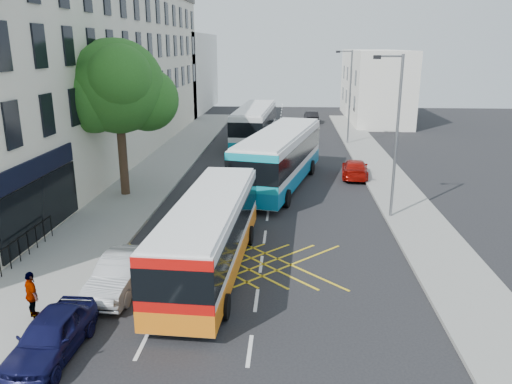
% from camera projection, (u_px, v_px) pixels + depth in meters
% --- Properties ---
extents(ground, '(120.00, 120.00, 0.00)m').
position_uv_depth(ground, '(250.00, 351.00, 14.50)').
color(ground, black).
rests_on(ground, ground).
extents(pavement_left, '(5.00, 70.00, 0.15)m').
position_uv_depth(pavement_left, '(126.00, 195.00, 29.37)').
color(pavement_left, gray).
rests_on(pavement_left, ground).
extents(pavement_right, '(3.00, 70.00, 0.15)m').
position_uv_depth(pavement_right, '(401.00, 200.00, 28.36)').
color(pavement_right, gray).
rests_on(pavement_right, ground).
extents(terrace_main, '(8.30, 45.00, 13.50)m').
position_uv_depth(terrace_main, '(87.00, 70.00, 36.91)').
color(terrace_main, beige).
rests_on(terrace_main, ground).
extents(terrace_far, '(8.00, 20.00, 10.00)m').
position_uv_depth(terrace_far, '(177.00, 73.00, 66.61)').
color(terrace_far, silver).
rests_on(terrace_far, ground).
extents(building_right, '(6.00, 18.00, 8.00)m').
position_uv_depth(building_right, '(374.00, 85.00, 58.61)').
color(building_right, silver).
rests_on(building_right, ground).
extents(street_tree, '(6.30, 5.70, 8.80)m').
position_uv_depth(street_tree, '(117.00, 87.00, 27.58)').
color(street_tree, '#382619').
rests_on(street_tree, pavement_left).
extents(lamp_near, '(1.45, 0.15, 8.00)m').
position_uv_depth(lamp_near, '(395.00, 129.00, 24.29)').
color(lamp_near, slate).
rests_on(lamp_near, pavement_right).
extents(lamp_far, '(1.45, 0.15, 8.00)m').
position_uv_depth(lamp_far, '(349.00, 92.00, 43.43)').
color(lamp_far, slate).
rests_on(lamp_far, pavement_right).
extents(railings, '(0.08, 5.60, 1.14)m').
position_uv_depth(railings, '(19.00, 248.00, 19.98)').
color(railings, black).
rests_on(railings, pavement_left).
extents(bus_near, '(2.97, 10.58, 2.94)m').
position_uv_depth(bus_near, '(210.00, 234.00, 19.23)').
color(bus_near, silver).
rests_on(bus_near, ground).
extents(bus_mid, '(5.48, 12.68, 3.48)m').
position_uv_depth(bus_mid, '(280.00, 158.00, 30.99)').
color(bus_mid, silver).
rests_on(bus_mid, ground).
extents(bus_far, '(3.46, 12.02, 3.34)m').
position_uv_depth(bus_far, '(255.00, 125.00, 44.32)').
color(bus_far, silver).
rests_on(bus_far, ground).
extents(parked_car_blue, '(1.61, 3.80, 1.28)m').
position_uv_depth(parked_car_blue, '(51.00, 336.00, 14.12)').
color(parked_car_blue, '#0E0F38').
rests_on(parked_car_blue, ground).
extents(parked_car_silver, '(1.68, 4.14, 1.33)m').
position_uv_depth(parked_car_silver, '(121.00, 273.00, 17.90)').
color(parked_car_silver, '#96999D').
rests_on(parked_car_silver, ground).
extents(red_hatchback, '(2.10, 4.30, 1.20)m').
position_uv_depth(red_hatchback, '(355.00, 169.00, 33.38)').
color(red_hatchback, '#9E0D06').
rests_on(red_hatchback, ground).
extents(distant_car_grey, '(2.07, 4.39, 1.21)m').
position_uv_depth(distant_car_grey, '(279.00, 126.00, 50.97)').
color(distant_car_grey, '#3D3F44').
rests_on(distant_car_grey, ground).
extents(distant_car_silver, '(2.17, 4.24, 1.38)m').
position_uv_depth(distant_car_silver, '(304.00, 132.00, 47.14)').
color(distant_car_silver, '#94979B').
rests_on(distant_car_silver, ground).
extents(distant_car_dark, '(1.62, 3.96, 1.28)m').
position_uv_depth(distant_car_dark, '(311.00, 117.00, 57.43)').
color(distant_car_dark, black).
rests_on(distant_car_dark, ground).
extents(pedestrian_far, '(0.94, 0.93, 1.59)m').
position_uv_depth(pedestrian_far, '(32.00, 295.00, 15.76)').
color(pedestrian_far, gray).
rests_on(pedestrian_far, pavement_left).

